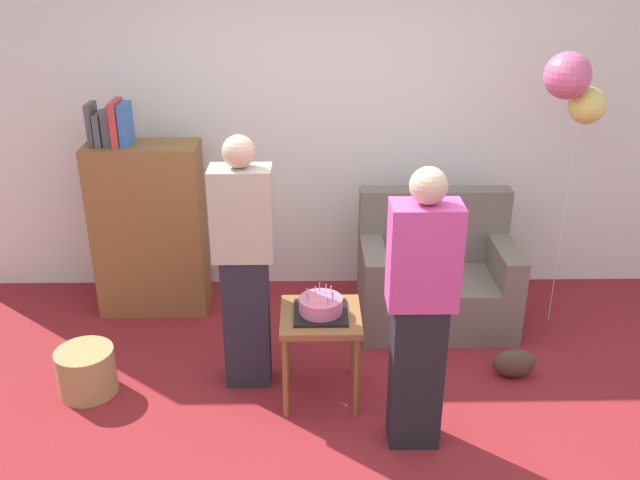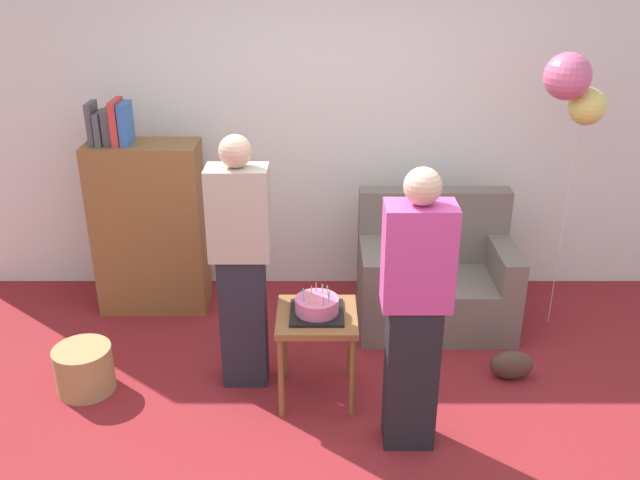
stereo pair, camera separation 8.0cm
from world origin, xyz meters
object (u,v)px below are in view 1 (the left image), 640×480
person_holding_cake (420,312)px  wicker_basket (87,371)px  balloon_bunch (574,86)px  couch (435,279)px  side_table (321,327)px  person_blowing_candles (244,264)px  birthday_cake (321,307)px  bookshelf (149,226)px  handbag (514,363)px

person_holding_cake → wicker_basket: size_ratio=4.53×
person_holding_cake → balloon_bunch: balloon_bunch is taller
couch → person_holding_cake: (-0.34, -1.34, 0.49)m
balloon_bunch → side_table: bearing=-152.2°
person_blowing_candles → balloon_bunch: balloon_bunch is taller
side_table → wicker_basket: side_table is taller
birthday_cake → balloon_bunch: balloon_bunch is taller
bookshelf → balloon_bunch: 3.11m
birthday_cake → person_blowing_candles: person_blowing_candles is taller
couch → person_blowing_candles: 1.59m
birthday_cake → wicker_basket: 1.54m
person_blowing_candles → handbag: bearing=11.6°
person_holding_cake → birthday_cake: bearing=-34.1°
couch → birthday_cake: (-0.86, -0.91, 0.29)m
wicker_basket → couch: bearing=20.4°
person_blowing_candles → wicker_basket: bearing=-162.4°
couch → balloon_bunch: 1.62m
side_table → person_blowing_candles: person_blowing_candles is taller
side_table → person_blowing_candles: (-0.46, 0.16, 0.34)m
bookshelf → person_holding_cake: (1.77, -1.57, 0.15)m
side_table → wicker_basket: bearing=177.9°
birthday_cake → person_holding_cake: bearing=-39.6°
couch → bookshelf: bookshelf is taller
couch → person_holding_cake: 1.47m
bookshelf → handbag: (2.51, -0.97, -0.58)m
bookshelf → handbag: bookshelf is taller
person_blowing_candles → person_holding_cake: size_ratio=1.00×
person_holding_cake → bookshelf: bearing=-36.1°
birthday_cake → wicker_basket: birthday_cake is taller
birthday_cake → handbag: (1.26, 0.17, -0.53)m
bookshelf → person_blowing_candles: bearing=-50.9°
wicker_basket → person_holding_cake: bearing=-13.6°
balloon_bunch → birthday_cake: bearing=-152.2°
couch → person_blowing_candles: size_ratio=0.67×
bookshelf → wicker_basket: bookshelf is taller
person_blowing_candles → balloon_bunch: bearing=29.9°
bookshelf → person_holding_cake: 2.37m
handbag → balloon_bunch: size_ratio=0.14×
couch → bookshelf: (-2.11, 0.23, 0.34)m
person_holding_cake → balloon_bunch: bearing=-125.8°
wicker_basket → balloon_bunch: balloon_bunch is taller
handbag → birthday_cake: bearing=-172.2°
couch → balloon_bunch: size_ratio=0.56×
birthday_cake → handbag: birthday_cake is taller
wicker_basket → handbag: (2.72, 0.12, -0.05)m
couch → person_blowing_candles: bearing=-150.3°
bookshelf → person_blowing_candles: 1.27m
couch → side_table: couch is taller
bookshelf → person_holding_cake: person_holding_cake is taller
wicker_basket → balloon_bunch: (3.12, 0.82, 1.60)m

